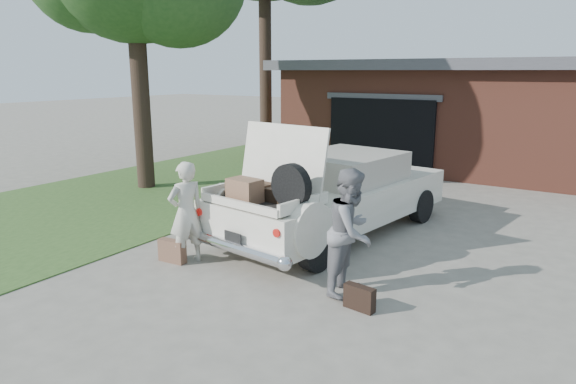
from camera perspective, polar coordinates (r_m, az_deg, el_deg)
The scene contains 8 objects.
ground at distance 8.01m, azimuth -2.33°, elevation -8.52°, with size 90.00×90.00×0.00m, color gray.
grass_strip at distance 13.67m, azimuth -14.17°, elevation 0.36°, with size 6.00×16.00×0.02m, color #2D4C1E.
house at distance 17.91m, azimuth 22.11°, elevation 8.16°, with size 12.80×7.80×3.30m.
sedan at distance 9.50m, azimuth 5.10°, elevation -0.20°, with size 2.73×5.44×2.15m.
woman_left at distance 8.19m, azimuth -11.25°, elevation -2.27°, with size 0.59×0.39×1.63m, color beige.
woman_right at distance 6.98m, azimuth 7.04°, elevation -4.39°, with size 0.84×0.66×1.73m, color slate.
suitcase_left at distance 8.42m, azimuth -12.74°, elevation -6.41°, with size 0.47×0.15×0.36m, color brown.
suitcase_right at distance 6.73m, azimuth 7.95°, elevation -11.57°, with size 0.42×0.13×0.32m, color black.
Camera 1 is at (4.27, -6.09, 2.98)m, focal length 32.00 mm.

